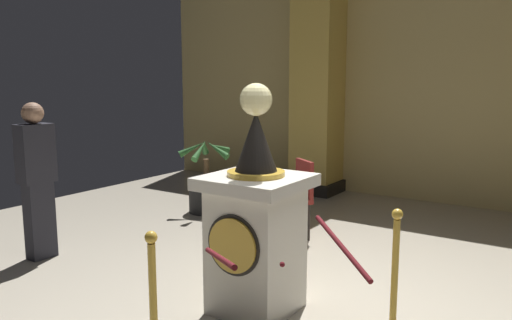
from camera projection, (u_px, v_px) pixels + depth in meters
ground_plane at (305, 308)px, 4.31m from camera, size 10.71×10.71×0.00m
back_wall at (449, 75)px, 7.73m from camera, size 10.71×0.16×4.00m
pedestal_clock at (256, 226)px, 4.16m from camera, size 0.78×0.78×1.90m
stanchion_far at (394, 298)px, 3.66m from camera, size 0.24×0.24×1.02m
velvet_rope at (282, 252)px, 3.37m from camera, size 1.23×1.24×0.22m
column_left at (318, 81)px, 8.52m from camera, size 0.86×0.86×3.84m
potted_palm_left at (207, 189)px, 7.40m from camera, size 0.74×0.77×1.11m
bystander_guest at (37, 177)px, 5.40m from camera, size 0.24×0.37×1.69m
cafe_table at (260, 194)px, 6.57m from camera, size 0.50×0.50×0.72m
cafe_chair_red at (297, 192)px, 6.15m from camera, size 0.56×0.56×0.96m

